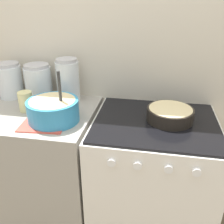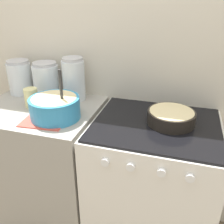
{
  "view_description": "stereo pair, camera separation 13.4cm",
  "coord_description": "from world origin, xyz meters",
  "views": [
    {
      "loc": [
        0.34,
        -0.93,
        1.52
      ],
      "look_at": [
        0.12,
        0.26,
        0.94
      ],
      "focal_mm": 40.0,
      "sensor_mm": 36.0,
      "label": 1
    },
    {
      "loc": [
        0.47,
        -0.9,
        1.52
      ],
      "look_at": [
        0.12,
        0.26,
        0.94
      ],
      "focal_mm": 40.0,
      "sensor_mm": 36.0,
      "label": 2
    }
  ],
  "objects": [
    {
      "name": "baking_pan",
      "position": [
        0.43,
        0.32,
        0.93
      ],
      "size": [
        0.25,
        0.25,
        0.07
      ],
      "color": "black",
      "rests_on": "stove"
    },
    {
      "name": "storage_jar_right",
      "position": [
        -0.2,
        0.48,
        1.0
      ],
      "size": [
        0.14,
        0.14,
        0.27
      ],
      "color": "silver",
      "rests_on": "countertop_cabinet"
    },
    {
      "name": "countertop_cabinet",
      "position": [
        -0.35,
        0.29,
        0.44
      ],
      "size": [
        0.71,
        0.58,
        0.89
      ],
      "color": "#9E998E",
      "rests_on": "ground_plane"
    },
    {
      "name": "stove",
      "position": [
        0.36,
        0.29,
        0.44
      ],
      "size": [
        0.69,
        0.6,
        0.89
      ],
      "color": "white",
      "rests_on": "ground_plane"
    },
    {
      "name": "mixing_bowl",
      "position": [
        -0.18,
        0.2,
        0.96
      ],
      "size": [
        0.27,
        0.27,
        0.28
      ],
      "color": "#338CBF",
      "rests_on": "countertop_cabinet"
    },
    {
      "name": "tin_can",
      "position": [
        -0.39,
        0.29,
        0.95
      ],
      "size": [
        0.08,
        0.08,
        0.12
      ],
      "color": "beige",
      "rests_on": "countertop_cabinet"
    },
    {
      "name": "storage_jar_middle",
      "position": [
        -0.39,
        0.48,
        0.99
      ],
      "size": [
        0.17,
        0.17,
        0.23
      ],
      "color": "silver",
      "rests_on": "countertop_cabinet"
    },
    {
      "name": "recipe_page",
      "position": [
        -0.22,
        0.17,
        0.89
      ],
      "size": [
        0.25,
        0.25,
        0.01
      ],
      "color": "#CC4C3F",
      "rests_on": "countertop_cabinet"
    },
    {
      "name": "storage_jar_left",
      "position": [
        -0.59,
        0.48,
        0.98
      ],
      "size": [
        0.16,
        0.16,
        0.23
      ],
      "color": "silver",
      "rests_on": "countertop_cabinet"
    },
    {
      "name": "wall_back",
      "position": [
        0.0,
        0.61,
        1.2
      ],
      "size": [
        4.42,
        0.05,
        2.4
      ],
      "color": "beige",
      "rests_on": "ground_plane"
    }
  ]
}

